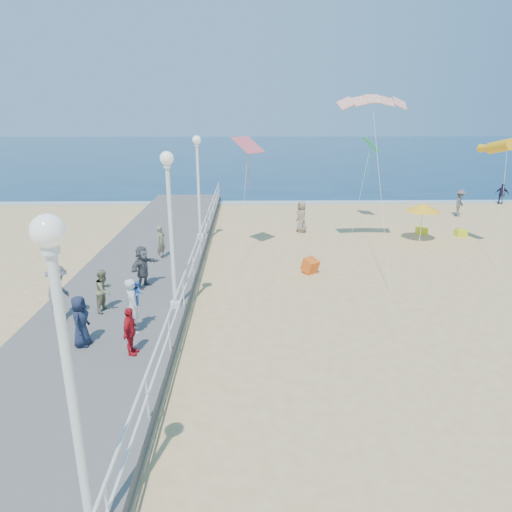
{
  "coord_description": "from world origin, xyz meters",
  "views": [
    {
      "loc": [
        -2.82,
        -14.63,
        6.97
      ],
      "look_at": [
        -2.5,
        2.0,
        1.6
      ],
      "focal_mm": 32.0,
      "sensor_mm": 36.0,
      "label": 1
    }
  ],
  "objects_px": {
    "spectator_2": "(59,294)",
    "beach_chair_right": "(461,233)",
    "spectator_1": "(104,290)",
    "beach_umbrella": "(423,207)",
    "box_kite": "(310,267)",
    "spectator_5": "(143,267)",
    "lamp_post_near": "(66,359)",
    "woman_holding_toddler": "(133,306)",
    "beach_chair_left": "(422,231)",
    "spectator_4": "(80,321)",
    "toddler_held": "(138,293)",
    "beach_walker_c": "(302,217)",
    "lamp_post_far": "(198,177)",
    "spectator_6": "(161,242)",
    "spectator_3": "(130,331)",
    "beach_walker_b": "(502,194)",
    "lamp_post_mid": "(170,215)",
    "beach_walker_a": "(460,203)"
  },
  "relations": [
    {
      "from": "spectator_1",
      "to": "beach_chair_right",
      "type": "height_order",
      "value": "spectator_1"
    },
    {
      "from": "toddler_held",
      "to": "spectator_4",
      "type": "relative_size",
      "value": 0.49
    },
    {
      "from": "lamp_post_near",
      "to": "spectator_2",
      "type": "distance_m",
      "value": 9.06
    },
    {
      "from": "lamp_post_far",
      "to": "spectator_6",
      "type": "distance_m",
      "value": 4.53
    },
    {
      "from": "lamp_post_mid",
      "to": "spectator_2",
      "type": "distance_m",
      "value": 4.35
    },
    {
      "from": "spectator_3",
      "to": "beach_walker_c",
      "type": "height_order",
      "value": "beach_walker_c"
    },
    {
      "from": "spectator_3",
      "to": "box_kite",
      "type": "distance_m",
      "value": 9.74
    },
    {
      "from": "woman_holding_toddler",
      "to": "lamp_post_near",
      "type": "bearing_deg",
      "value": 163.32
    },
    {
      "from": "woman_holding_toddler",
      "to": "spectator_1",
      "type": "relative_size",
      "value": 1.18
    },
    {
      "from": "lamp_post_far",
      "to": "toddler_held",
      "type": "bearing_deg",
      "value": -94.44
    },
    {
      "from": "spectator_1",
      "to": "beach_umbrella",
      "type": "relative_size",
      "value": 0.69
    },
    {
      "from": "lamp_post_near",
      "to": "beach_walker_a",
      "type": "xyz_separation_m",
      "value": [
        16.95,
        24.58,
        -2.75
      ]
    },
    {
      "from": "beach_walker_a",
      "to": "toddler_held",
      "type": "bearing_deg",
      "value": 172.01
    },
    {
      "from": "woman_holding_toddler",
      "to": "spectator_5",
      "type": "relative_size",
      "value": 1.05
    },
    {
      "from": "woman_holding_toddler",
      "to": "spectator_2",
      "type": "relative_size",
      "value": 0.92
    },
    {
      "from": "woman_holding_toddler",
      "to": "beach_chair_right",
      "type": "relative_size",
      "value": 3.15
    },
    {
      "from": "toddler_held",
      "to": "beach_umbrella",
      "type": "bearing_deg",
      "value": -73.61
    },
    {
      "from": "box_kite",
      "to": "woman_holding_toddler",
      "type": "bearing_deg",
      "value": -172.97
    },
    {
      "from": "toddler_held",
      "to": "spectator_5",
      "type": "relative_size",
      "value": 0.45
    },
    {
      "from": "spectator_2",
      "to": "spectator_1",
      "type": "bearing_deg",
      "value": -58.41
    },
    {
      "from": "lamp_post_far",
      "to": "spectator_6",
      "type": "bearing_deg",
      "value": -112.29
    },
    {
      "from": "lamp_post_mid",
      "to": "toddler_held",
      "type": "bearing_deg",
      "value": -116.48
    },
    {
      "from": "beach_walker_a",
      "to": "beach_chair_right",
      "type": "xyz_separation_m",
      "value": [
        -2.17,
        -5.16,
        -0.71
      ]
    },
    {
      "from": "lamp_post_near",
      "to": "box_kite",
      "type": "distance_m",
      "value": 14.79
    },
    {
      "from": "spectator_3",
      "to": "beach_chair_right",
      "type": "relative_size",
      "value": 2.56
    },
    {
      "from": "beach_walker_a",
      "to": "spectator_2",
      "type": "bearing_deg",
      "value": 166.86
    },
    {
      "from": "box_kite",
      "to": "spectator_5",
      "type": "bearing_deg",
      "value": 162.45
    },
    {
      "from": "spectator_4",
      "to": "beach_umbrella",
      "type": "xyz_separation_m",
      "value": [
        14.35,
        12.12,
        0.75
      ]
    },
    {
      "from": "spectator_6",
      "to": "box_kite",
      "type": "bearing_deg",
      "value": -72.94
    },
    {
      "from": "lamp_post_mid",
      "to": "lamp_post_near",
      "type": "bearing_deg",
      "value": -90.0
    },
    {
      "from": "spectator_5",
      "to": "beach_umbrella",
      "type": "distance_m",
      "value": 15.52
    },
    {
      "from": "spectator_1",
      "to": "spectator_2",
      "type": "bearing_deg",
      "value": 136.12
    },
    {
      "from": "lamp_post_far",
      "to": "spectator_6",
      "type": "xyz_separation_m",
      "value": [
        -1.43,
        -3.5,
        -2.5
      ]
    },
    {
      "from": "spectator_2",
      "to": "beach_walker_c",
      "type": "relative_size",
      "value": 1.01
    },
    {
      "from": "spectator_4",
      "to": "spectator_5",
      "type": "height_order",
      "value": "spectator_5"
    },
    {
      "from": "spectator_1",
      "to": "spectator_4",
      "type": "height_order",
      "value": "spectator_4"
    },
    {
      "from": "spectator_5",
      "to": "beach_walker_b",
      "type": "bearing_deg",
      "value": -25.97
    },
    {
      "from": "woman_holding_toddler",
      "to": "beach_walker_a",
      "type": "height_order",
      "value": "woman_holding_toddler"
    },
    {
      "from": "lamp_post_mid",
      "to": "spectator_6",
      "type": "height_order",
      "value": "lamp_post_mid"
    },
    {
      "from": "spectator_5",
      "to": "beach_umbrella",
      "type": "relative_size",
      "value": 0.77
    },
    {
      "from": "lamp_post_far",
      "to": "spectator_6",
      "type": "relative_size",
      "value": 3.48
    },
    {
      "from": "lamp_post_near",
      "to": "spectator_2",
      "type": "relative_size",
      "value": 2.83
    },
    {
      "from": "lamp_post_near",
      "to": "beach_chair_left",
      "type": "distance_m",
      "value": 23.97
    },
    {
      "from": "beach_chair_left",
      "to": "beach_walker_c",
      "type": "bearing_deg",
      "value": 175.3
    },
    {
      "from": "spectator_3",
      "to": "beach_chair_left",
      "type": "relative_size",
      "value": 2.56
    },
    {
      "from": "spectator_2",
      "to": "beach_chair_right",
      "type": "distance_m",
      "value": 21.61
    },
    {
      "from": "lamp_post_far",
      "to": "spectator_3",
      "type": "distance_m",
      "value": 12.49
    },
    {
      "from": "spectator_5",
      "to": "beach_chair_left",
      "type": "bearing_deg",
      "value": -30.31
    },
    {
      "from": "spectator_4",
      "to": "spectator_5",
      "type": "relative_size",
      "value": 0.93
    },
    {
      "from": "beach_chair_right",
      "to": "lamp_post_near",
      "type": "bearing_deg",
      "value": -127.27
    }
  ]
}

